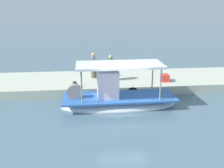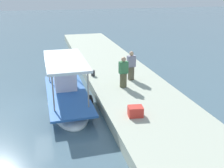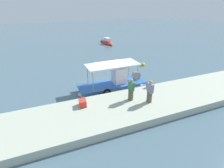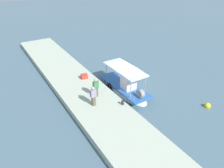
{
  "view_description": "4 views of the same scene",
  "coord_description": "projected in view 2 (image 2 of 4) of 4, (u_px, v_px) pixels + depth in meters",
  "views": [
    {
      "loc": [
        1.7,
        11.94,
        5.32
      ],
      "look_at": [
        0.28,
        -1.94,
        0.88
      ],
      "focal_mm": 39.98,
      "sensor_mm": 36.0,
      "label": 1
    },
    {
      "loc": [
        -13.08,
        0.35,
        5.82
      ],
      "look_at": [
        0.03,
        -3.08,
        0.84
      ],
      "focal_mm": 42.9,
      "sensor_mm": 36.0,
      "label": 2
    },
    {
      "loc": [
        -5.5,
        -13.89,
        7.26
      ],
      "look_at": [
        -0.56,
        -1.91,
        1.17
      ],
      "focal_mm": 28.5,
      "sensor_mm": 36.0,
      "label": 3
    },
    {
      "loc": [
        14.56,
        -11.0,
        10.98
      ],
      "look_at": [
        -0.23,
        -1.87,
        0.99
      ],
      "focal_mm": 34.81,
      "sensor_mm": 36.0,
      "label": 4
    }
  ],
  "objects": [
    {
      "name": "mooring_bollard",
      "position": [
        93.0,
        73.0,
        16.57
      ],
      "size": [
        0.24,
        0.24,
        0.36
      ],
      "primitive_type": "cylinder",
      "color": "#2D2D33",
      "rests_on": "dock_quay"
    },
    {
      "name": "fisherman_by_crate",
      "position": [
        123.0,
        74.0,
        14.57
      ],
      "size": [
        0.4,
        0.5,
        1.71
      ],
      "color": "brown",
      "rests_on": "dock_quay"
    },
    {
      "name": "fisherman_near_bollard",
      "position": [
        131.0,
        67.0,
        15.75
      ],
      "size": [
        0.41,
        0.5,
        1.72
      ],
      "color": "brown",
      "rests_on": "dock_quay"
    },
    {
      "name": "cargo_crate",
      "position": [
        135.0,
        111.0,
        11.45
      ],
      "size": [
        0.58,
        0.69,
        0.44
      ],
      "primitive_type": "cube",
      "rotation": [
        0.0,
        0.0,
        1.43
      ],
      "color": "red",
      "rests_on": "dock_quay"
    },
    {
      "name": "ground_plane",
      "position": [
        55.0,
        104.0,
        13.97
      ],
      "size": [
        120.0,
        120.0,
        0.0
      ],
      "primitive_type": "plane",
      "color": "slate"
    },
    {
      "name": "dock_quay",
      "position": [
        133.0,
        92.0,
        14.9
      ],
      "size": [
        36.0,
        4.35,
        0.55
      ],
      "primitive_type": "cube",
      "color": "#B6BDA7",
      "rests_on": "ground_plane"
    },
    {
      "name": "main_fishing_boat",
      "position": [
        67.0,
        95.0,
        14.09
      ],
      "size": [
        6.33,
        2.22,
        2.74
      ],
      "color": "white",
      "rests_on": "ground_plane"
    }
  ]
}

